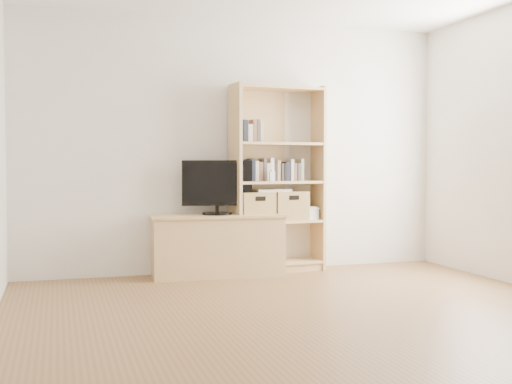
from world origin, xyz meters
name	(u,v)px	position (x,y,z in m)	size (l,w,h in m)	color
floor	(337,329)	(0.00, 0.00, 0.00)	(4.50, 5.00, 0.01)	brown
back_wall	(237,146)	(0.00, 2.50, 1.30)	(4.50, 0.02, 2.60)	silver
tv_stand	(217,246)	(-0.28, 2.26, 0.29)	(1.28, 0.48, 0.59)	tan
bookshelf	(277,179)	(0.38, 2.33, 0.96)	(0.96, 0.34, 1.93)	tan
television	(217,187)	(-0.28, 2.26, 0.89)	(0.70, 0.05, 0.55)	black
books_row_mid	(277,170)	(0.38, 2.35, 1.06)	(0.85, 0.17, 0.23)	black
books_row_upper	(258,132)	(0.17, 2.33, 1.44)	(0.39, 0.14, 0.20)	black
baby_monitor	(272,176)	(0.29, 2.21, 0.99)	(0.05, 0.03, 0.10)	white
basket_left	(255,206)	(0.13, 2.30, 0.68)	(0.36, 0.29, 0.29)	olive
basket_right	(288,205)	(0.50, 2.33, 0.68)	(0.36, 0.30, 0.30)	olive
laptop	(271,190)	(0.31, 2.31, 0.84)	(0.36, 0.25, 0.03)	silver
magazine_stack	(306,214)	(0.72, 2.35, 0.59)	(0.17, 0.24, 0.11)	beige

